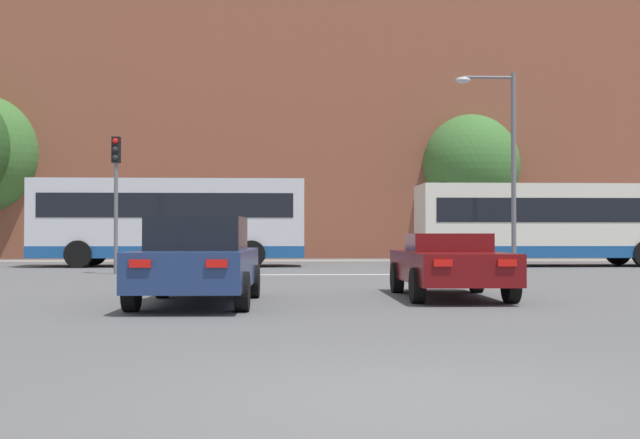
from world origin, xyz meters
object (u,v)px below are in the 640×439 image
object	(u,v)px
bus_crossing_lead	(170,220)
pedestrian_waiting	(186,237)
bus_crossing_trailing	(551,223)
traffic_light_far_right	(444,207)
car_saloon_left	(199,260)
street_lamp_junction	(503,149)
car_roadster_right	(449,264)
pedestrian_walking_east	(502,240)
traffic_light_near_left	(116,182)

from	to	relation	value
bus_crossing_lead	pedestrian_waiting	distance (m)	6.87
bus_crossing_trailing	traffic_light_far_right	size ratio (longest dim) A/B	2.81
traffic_light_far_right	bus_crossing_lead	bearing A→B (deg)	-153.95
traffic_light_far_right	pedestrian_waiting	bearing A→B (deg)	174.47
car_saloon_left	bus_crossing_trailing	size ratio (longest dim) A/B	0.45
car_saloon_left	bus_crossing_lead	world-z (taller)	bus_crossing_lead
car_saloon_left	street_lamp_junction	bearing A→B (deg)	55.73
car_roadster_right	pedestrian_waiting	size ratio (longest dim) A/B	2.31
bus_crossing_trailing	traffic_light_far_right	world-z (taller)	traffic_light_far_right
traffic_light_far_right	pedestrian_walking_east	world-z (taller)	traffic_light_far_right
bus_crossing_trailing	street_lamp_junction	world-z (taller)	street_lamp_junction
bus_crossing_trailing	street_lamp_junction	size ratio (longest dim) A/B	1.54
pedestrian_waiting	pedestrian_walking_east	world-z (taller)	pedestrian_waiting
bus_crossing_lead	pedestrian_waiting	bearing A→B (deg)	-178.25
car_roadster_right	street_lamp_junction	distance (m)	12.14
traffic_light_near_left	street_lamp_junction	xyz separation A→B (m)	(12.48, 1.47, 1.23)
bus_crossing_trailing	traffic_light_near_left	xyz separation A→B (m)	(-15.44, -5.47, 1.17)
car_saloon_left	bus_crossing_trailing	xyz separation A→B (m)	(11.78, 16.19, 0.90)
car_saloon_left	pedestrian_waiting	distance (m)	23.52
car_saloon_left	bus_crossing_lead	distance (m)	16.75
traffic_light_near_left	street_lamp_junction	distance (m)	12.62
bus_crossing_trailing	street_lamp_junction	distance (m)	5.53
bus_crossing_lead	street_lamp_junction	xyz separation A→B (m)	(11.62, -4.30, 2.31)
car_saloon_left	traffic_light_far_right	world-z (taller)	traffic_light_far_right
bus_crossing_lead	street_lamp_junction	distance (m)	12.61
pedestrian_walking_east	pedestrian_waiting	bearing A→B (deg)	106.83
car_roadster_right	pedestrian_walking_east	xyz separation A→B (m)	(7.17, 22.14, 0.29)
car_roadster_right	bus_crossing_trailing	xyz separation A→B (m)	(7.06, 14.91, 1.03)
street_lamp_junction	pedestrian_walking_east	size ratio (longest dim) A/B	4.10
traffic_light_far_right	pedestrian_waiting	size ratio (longest dim) A/B	1.97
car_saloon_left	bus_crossing_lead	xyz separation A→B (m)	(-2.81, 16.48, 0.99)
car_roadster_right	pedestrian_walking_east	size ratio (longest dim) A/B	2.64
car_roadster_right	traffic_light_far_right	size ratio (longest dim) A/B	1.18
car_saloon_left	traffic_light_far_right	bearing A→B (deg)	69.90
pedestrian_waiting	street_lamp_junction	bearing A→B (deg)	-102.67
car_roadster_right	pedestrian_waiting	xyz separation A→B (m)	(-7.74, 22.05, 0.45)
traffic_light_far_right	street_lamp_junction	bearing A→B (deg)	-90.10
bus_crossing_lead	pedestrian_walking_east	size ratio (longest dim) A/B	6.30
traffic_light_near_left	car_saloon_left	bearing A→B (deg)	-71.12
bus_crossing_lead	traffic_light_near_left	xyz separation A→B (m)	(-0.85, -5.77, 1.08)
car_saloon_left	pedestrian_walking_east	xyz separation A→B (m)	(11.89, 23.42, 0.16)
pedestrian_waiting	traffic_light_near_left	bearing A→B (deg)	-152.32
car_saloon_left	pedestrian_waiting	world-z (taller)	pedestrian_waiting
car_saloon_left	street_lamp_junction	world-z (taller)	street_lamp_junction
car_saloon_left	pedestrian_waiting	bearing A→B (deg)	98.99
street_lamp_junction	pedestrian_waiting	xyz separation A→B (m)	(-11.83, 11.14, -2.98)
car_roadster_right	street_lamp_junction	world-z (taller)	street_lamp_junction
car_saloon_left	pedestrian_waiting	xyz separation A→B (m)	(-3.02, 23.32, 0.32)
bus_crossing_trailing	pedestrian_walking_east	xyz separation A→B (m)	(0.11, 7.23, -0.74)
car_saloon_left	street_lamp_junction	size ratio (longest dim) A/B	0.69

